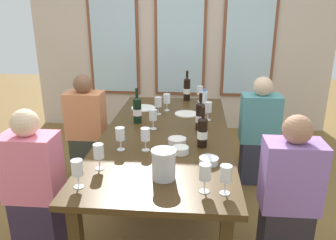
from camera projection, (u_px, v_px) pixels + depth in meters
name	position (u px, v px, depth m)	size (l,w,h in m)	color
ground_plane	(166.00, 209.00, 3.06)	(12.00, 12.00, 0.00)	brown
back_wall_with_windows	(181.00, 29.00, 4.68)	(4.25, 0.10, 2.90)	beige
dining_table	(166.00, 140.00, 2.84)	(1.05, 2.28, 0.74)	#412D15
white_plate_0	(186.00, 114.00, 3.30)	(0.23, 0.23, 0.01)	white
white_plate_1	(143.00, 108.00, 3.49)	(0.25, 0.25, 0.01)	white
metal_pitcher	(164.00, 164.00, 2.04)	(0.16, 0.16, 0.19)	silver
wine_bottle_0	(137.00, 110.00, 3.03)	(0.08, 0.08, 0.32)	black
wine_bottle_1	(202.00, 132.00, 2.51)	(0.08, 0.08, 0.31)	black
wine_bottle_2	(200.00, 116.00, 2.85)	(0.08, 0.08, 0.32)	black
wine_bottle_3	(187.00, 89.00, 3.75)	(0.08, 0.08, 0.34)	black
tasting_bowl_0	(209.00, 161.00, 2.26)	(0.13, 0.13, 0.04)	white
tasting_bowl_1	(177.00, 141.00, 2.59)	(0.14, 0.14, 0.04)	white
tasting_bowl_2	(205.00, 105.00, 3.51)	(0.13, 0.13, 0.05)	white
tasting_bowl_3	(180.00, 150.00, 2.42)	(0.12, 0.12, 0.05)	white
water_bottle	(204.00, 102.00, 3.31)	(0.06, 0.06, 0.24)	white
wine_glass_0	(158.00, 102.00, 3.26)	(0.07, 0.07, 0.17)	white
wine_glass_1	(208.00, 108.00, 3.10)	(0.07, 0.07, 0.17)	white
wine_glass_2	(205.00, 173.00, 1.89)	(0.07, 0.07, 0.17)	white
wine_glass_3	(120.00, 135.00, 2.45)	(0.07, 0.07, 0.17)	white
wine_glass_4	(145.00, 135.00, 2.44)	(0.07, 0.07, 0.17)	white
wine_glass_5	(226.00, 175.00, 1.87)	(0.07, 0.07, 0.17)	white
wine_glass_6	(167.00, 99.00, 3.38)	(0.07, 0.07, 0.17)	white
wine_glass_7	(153.00, 115.00, 2.87)	(0.07, 0.07, 0.17)	white
wine_glass_8	(200.00, 91.00, 3.71)	(0.07, 0.07, 0.17)	white
wine_glass_9	(99.00, 152.00, 2.16)	(0.07, 0.07, 0.17)	white
wine_glass_10	(77.00, 168.00, 1.94)	(0.07, 0.07, 0.17)	white
seated_person_0	(34.00, 188.00, 2.38)	(0.38, 0.24, 1.11)	#37283F
seated_person_1	(289.00, 197.00, 2.26)	(0.38, 0.24, 1.11)	#2D272D
seated_person_2	(87.00, 130.00, 3.49)	(0.38, 0.24, 1.11)	#34392E
seated_person_3	(259.00, 134.00, 3.39)	(0.38, 0.24, 1.11)	#303141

